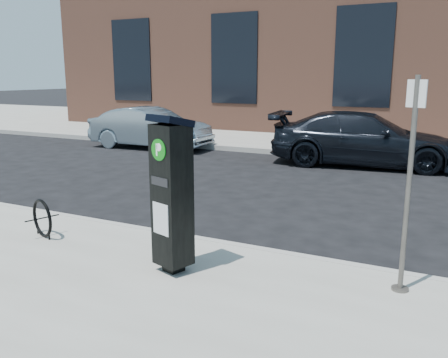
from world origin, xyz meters
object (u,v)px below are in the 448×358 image
Objects in this scene: car_dark at (364,139)px; parking_kiosk at (172,193)px; sign_pole at (408,188)px; bike_rack at (42,218)px; car_silver at (150,128)px.

parking_kiosk is at bearing 169.15° from car_dark.
bike_rack is (-4.71, -0.44, -0.84)m from sign_pole.
parking_kiosk is 8.57m from car_dark.
bike_rack is 9.26m from car_silver.
car_silver is at bearing 144.76° from parking_kiosk.
sign_pole is at bearing 24.25° from bike_rack.
car_silver is (-6.29, 8.54, -0.41)m from parking_kiosk.
parking_kiosk is at bearing -144.20° from sign_pole.
car_silver reaches higher than bike_rack.
car_dark is at bearing 89.94° from bike_rack.
car_dark is at bearing 124.25° from sign_pole.
car_silver is at bearing 158.94° from sign_pole.
parking_kiosk is 2.51m from sign_pole.
sign_pole is at bearing 33.02° from parking_kiosk.
bike_rack is at bearing -153.51° from sign_pole.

